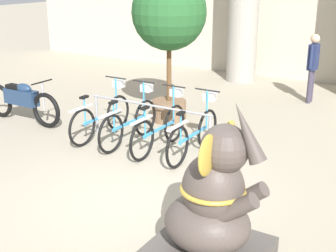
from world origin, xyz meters
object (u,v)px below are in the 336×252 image
Objects in this scene: motorcycle at (22,100)px; potted_tree at (169,19)px; bicycle_3 at (194,133)px; bicycle_1 at (130,121)px; elephant_statue at (211,212)px; bicycle_0 at (102,116)px; bicycle_2 at (160,127)px; person_pedestrian at (313,62)px.

potted_tree reaches higher than motorcycle.
motorcycle is at bearing -176.88° from bicycle_3.
elephant_statue reaches higher than bicycle_1.
bicycle_2 is at bearing 0.11° from bicycle_0.
bicycle_3 is 0.92× the size of elephant_statue.
bicycle_1 is 0.66m from bicycle_2.
potted_tree is (-1.41, 1.50, 1.70)m from bicycle_3.
person_pedestrian is 0.55× the size of potted_tree.
motorcycle is (-3.97, -0.22, 0.05)m from bicycle_3.
bicycle_2 and bicycle_3 have the same top height.
bicycle_0 is 2.37m from potted_tree.
bicycle_0 is 5.32m from person_pedestrian.
bicycle_0 is at bearing -178.39° from bicycle_3.
bicycle_0 is 0.84× the size of motorcycle.
bicycle_3 is 0.84× the size of motorcycle.
bicycle_3 is at bearing -46.69° from potted_tree.
bicycle_2 reaches higher than motorcycle.
person_pedestrian reaches higher than motorcycle.
bicycle_1 is 1.31m from bicycle_3.
potted_tree is at bearing 70.17° from bicycle_0.
bicycle_2 is at bearing -64.05° from potted_tree.
bicycle_2 is 2.42m from potted_tree.
bicycle_2 is 1.00× the size of bicycle_3.
bicycle_1 and bicycle_2 have the same top height.
motorcycle is 1.29× the size of person_pedestrian.
motorcycle is at bearing -146.21° from potted_tree.
bicycle_1 is 1.00× the size of bicycle_2.
bicycle_2 is at bearing -107.63° from person_pedestrian.
motorcycle is 0.70× the size of potted_tree.
bicycle_3 is 2.67m from potted_tree.
bicycle_0 and bicycle_2 have the same top height.
bicycle_1 is at bearing -177.65° from bicycle_3.
elephant_statue is at bearing -41.55° from bicycle_1.
bicycle_2 is 1.09× the size of person_pedestrian.
motorcycle is at bearing 156.41° from elephant_statue.
bicycle_2 is 0.59× the size of potted_tree.
bicycle_0 and bicycle_3 have the same top height.
person_pedestrian is (2.09, 4.51, 0.56)m from bicycle_1.
bicycle_2 is 0.84× the size of motorcycle.
bicycle_1 is at bearing 3.50° from motorcycle.
bicycle_1 is at bearing 138.45° from elephant_statue.
bicycle_0 is 1.31m from bicycle_2.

